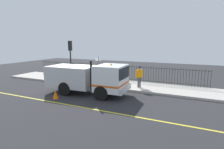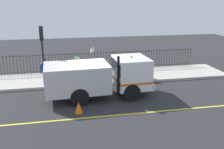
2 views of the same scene
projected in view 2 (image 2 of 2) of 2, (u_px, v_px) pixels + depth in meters
The scene contains 11 objects.
ground_plane at pixel (90, 95), 14.40m from camera, with size 44.68×44.68×0.00m, color #2B2B2D.
sidewalk_slab at pixel (85, 78), 17.23m from camera, with size 3.16×20.31×0.17m, color #B7B2A8.
lane_marking at pixel (97, 117), 11.73m from camera, with size 0.12×18.28×0.01m, color yellow.
work_truck at pixel (103, 75), 13.88m from camera, with size 2.48×6.01×2.52m.
worker_standing at pixel (137, 62), 17.04m from camera, with size 0.52×0.47×1.70m.
pedestrian_distant at pixel (45, 68), 15.49m from camera, with size 0.39×0.57×1.67m.
iron_fence at pixel (83, 62), 18.36m from camera, with size 0.04×17.30×1.45m.
traffic_light_near at pixel (42, 44), 14.84m from camera, with size 0.31×0.22×3.65m.
utility_cabinet at pixel (77, 67), 17.45m from camera, with size 0.85×0.36×1.25m, color #4C6B4C.
traffic_cone at pixel (79, 107), 12.11m from camera, with size 0.39×0.39×0.56m, color orange.
street_sign at pixel (92, 61), 15.46m from camera, with size 0.45×0.27×2.38m.
Camera 2 is at (-13.40, 1.38, 5.36)m, focal length 39.77 mm.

